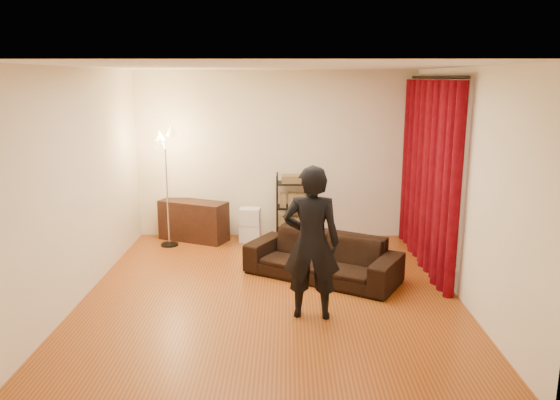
{
  "coord_description": "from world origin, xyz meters",
  "views": [
    {
      "loc": [
        0.18,
        -6.27,
        2.58
      ],
      "look_at": [
        0.1,
        0.3,
        1.1
      ],
      "focal_mm": 35.0,
      "sensor_mm": 36.0,
      "label": 1
    }
  ],
  "objects_px": {
    "sofa": "(322,257)",
    "media_cabinet": "(194,221)",
    "storage_boxes": "(250,225)",
    "floor_lamp": "(167,189)",
    "wire_shelf": "(292,207)",
    "person": "(311,243)"
  },
  "relations": [
    {
      "from": "sofa",
      "to": "storage_boxes",
      "type": "relative_size",
      "value": 3.63
    },
    {
      "from": "sofa",
      "to": "media_cabinet",
      "type": "xyz_separation_m",
      "value": [
        -1.97,
        1.7,
        0.03
      ]
    },
    {
      "from": "sofa",
      "to": "wire_shelf",
      "type": "bearing_deg",
      "value": 131.32
    },
    {
      "from": "media_cabinet",
      "to": "floor_lamp",
      "type": "relative_size",
      "value": 0.61
    },
    {
      "from": "person",
      "to": "floor_lamp",
      "type": "xyz_separation_m",
      "value": [
        -2.11,
        2.57,
        0.06
      ]
    },
    {
      "from": "wire_shelf",
      "to": "sofa",
      "type": "bearing_deg",
      "value": -74.52
    },
    {
      "from": "person",
      "to": "wire_shelf",
      "type": "relative_size",
      "value": 1.57
    },
    {
      "from": "sofa",
      "to": "wire_shelf",
      "type": "relative_size",
      "value": 1.84
    },
    {
      "from": "storage_boxes",
      "to": "wire_shelf",
      "type": "xyz_separation_m",
      "value": [
        0.68,
        0.12,
        0.27
      ]
    },
    {
      "from": "media_cabinet",
      "to": "wire_shelf",
      "type": "xyz_separation_m",
      "value": [
        1.59,
        0.05,
        0.22
      ]
    },
    {
      "from": "storage_boxes",
      "to": "media_cabinet",
      "type": "bearing_deg",
      "value": 175.6
    },
    {
      "from": "sofa",
      "to": "storage_boxes",
      "type": "bearing_deg",
      "value": 152.04
    },
    {
      "from": "person",
      "to": "storage_boxes",
      "type": "xyz_separation_m",
      "value": [
        -0.85,
        2.81,
        -0.57
      ]
    },
    {
      "from": "person",
      "to": "storage_boxes",
      "type": "height_order",
      "value": "person"
    },
    {
      "from": "wire_shelf",
      "to": "floor_lamp",
      "type": "xyz_separation_m",
      "value": [
        -1.93,
        -0.36,
        0.36
      ]
    },
    {
      "from": "sofa",
      "to": "storage_boxes",
      "type": "xyz_separation_m",
      "value": [
        -1.05,
        1.63,
        -0.02
      ]
    },
    {
      "from": "person",
      "to": "floor_lamp",
      "type": "distance_m",
      "value": 3.32
    },
    {
      "from": "media_cabinet",
      "to": "storage_boxes",
      "type": "relative_size",
      "value": 2.01
    },
    {
      "from": "person",
      "to": "media_cabinet",
      "type": "xyz_separation_m",
      "value": [
        -1.77,
        2.88,
        -0.53
      ]
    },
    {
      "from": "sofa",
      "to": "floor_lamp",
      "type": "bearing_deg",
      "value": 178.16
    },
    {
      "from": "media_cabinet",
      "to": "storage_boxes",
      "type": "height_order",
      "value": "media_cabinet"
    },
    {
      "from": "sofa",
      "to": "storage_boxes",
      "type": "distance_m",
      "value": 1.94
    }
  ]
}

